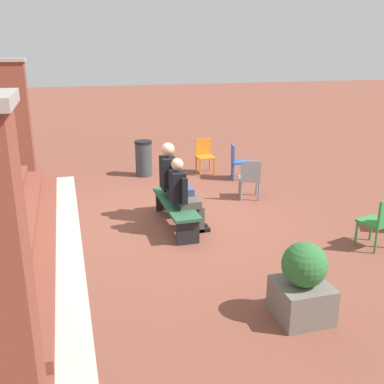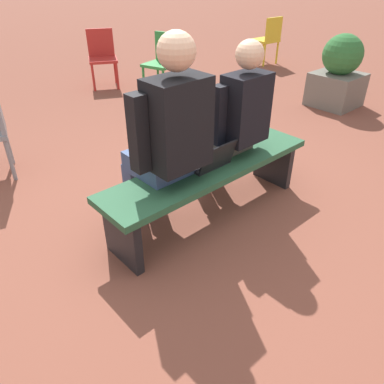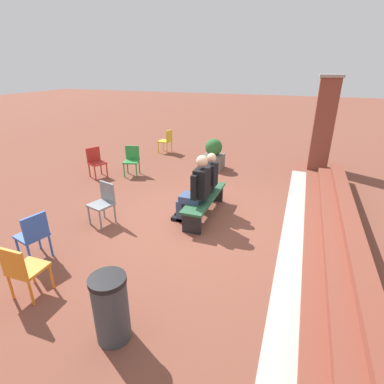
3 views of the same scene
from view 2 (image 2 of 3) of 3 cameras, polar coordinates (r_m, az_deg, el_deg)
name	(u,v)px [view 2 (image 2 of 3)]	position (r m, az deg, el deg)	size (l,w,h in m)	color
ground_plane	(180,226)	(2.90, -1.79, -5.21)	(60.00, 60.00, 0.00)	brown
bench	(210,176)	(2.83, 2.77, 2.45)	(1.80, 0.44, 0.45)	#285638
person_student	(234,120)	(2.93, 6.43, 10.79)	(0.52, 0.65, 1.30)	#4C473D
person_adult	(167,137)	(2.50, -3.79, 8.36)	(0.59, 0.75, 1.42)	#384C75
laptop	(210,160)	(2.74, 2.72, 4.86)	(0.32, 0.29, 0.21)	black
plastic_chair_mid_courtyard	(268,38)	(7.73, 11.54, 22.07)	(0.45, 0.45, 0.84)	gold
plastic_chair_near_bench_right	(163,59)	(5.87, -4.45, 19.52)	(0.52, 0.52, 0.84)	#2D893D
plastic_chair_near_bench_left	(102,55)	(6.32, -13.54, 19.70)	(0.57, 0.57, 0.84)	red
planter	(339,73)	(5.62, 21.48, 16.46)	(0.60, 0.60, 0.94)	#6B665B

